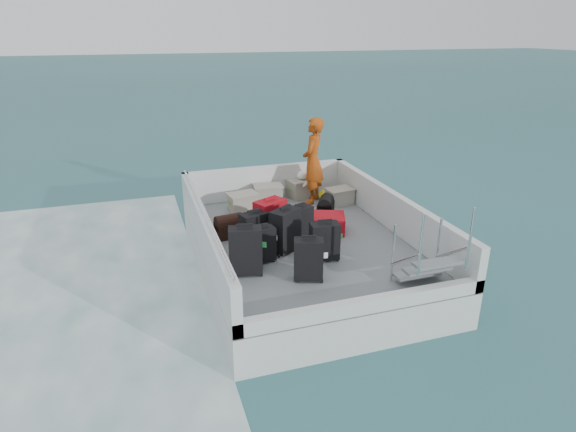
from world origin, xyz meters
name	(u,v)px	position (x,y,z in m)	size (l,w,h in m)	color
ground	(303,271)	(0.00, 0.00, 0.00)	(160.00, 160.00, 0.00)	#15464C
wake_foam	(7,317)	(-4.80, 0.00, 0.00)	(10.00, 10.00, 0.00)	white
ferry_hull	(303,256)	(0.00, 0.00, 0.30)	(3.60, 5.00, 0.60)	silver
deck	(304,240)	(0.00, 0.00, 0.61)	(3.30, 4.70, 0.02)	slate
deck_fittings	(329,224)	(0.35, -0.32, 0.99)	(3.60, 5.00, 0.90)	silver
suitcase_0	(246,251)	(-1.25, -0.92, 1.00)	(0.49, 0.28, 0.75)	black
suitcase_1	(263,245)	(-0.91, -0.61, 0.91)	(0.39, 0.22, 0.58)	black
suitcase_2	(254,231)	(-0.91, -0.09, 0.94)	(0.44, 0.27, 0.64)	black
suitcase_3	(308,260)	(-0.43, -1.38, 0.94)	(0.42, 0.25, 0.65)	black
suitcase_4	(285,231)	(-0.45, -0.33, 0.99)	(0.50, 0.29, 0.73)	black
suitcase_5	(270,220)	(-0.55, 0.19, 0.98)	(0.53, 0.32, 0.73)	#AB0D19
suitcase_6	(324,242)	(0.05, -0.84, 0.93)	(0.45, 0.27, 0.63)	black
suitcase_7	(300,224)	(-0.08, 0.00, 0.93)	(0.44, 0.25, 0.62)	black
suitcase_8	(322,223)	(0.44, 0.25, 0.78)	(0.54, 0.81, 0.32)	#AB0D19
duffel_0	(229,228)	(-1.21, 0.54, 0.78)	(0.48, 0.30, 0.32)	black
duffel_1	(277,218)	(-0.26, 0.75, 0.78)	(0.41, 0.30, 0.32)	black
duffel_2	(326,209)	(0.80, 0.93, 0.78)	(0.43, 0.30, 0.32)	black
crate_0	(243,202)	(-0.68, 1.77, 0.79)	(0.55, 0.38, 0.33)	gray
crate_1	(268,194)	(-0.05, 2.09, 0.79)	(0.57, 0.39, 0.34)	gray
crate_2	(302,188)	(0.76, 2.20, 0.80)	(0.61, 0.42, 0.37)	gray
crate_3	(339,197)	(1.34, 1.49, 0.78)	(0.52, 0.36, 0.31)	gray
yellow_bag	(325,195)	(1.15, 1.85, 0.73)	(0.28, 0.26, 0.22)	yellow
white_bag	(302,177)	(0.76, 2.20, 1.08)	(0.24, 0.24, 0.18)	white
passenger	(313,161)	(0.84, 1.81, 1.52)	(0.66, 0.43, 1.80)	#E65C15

